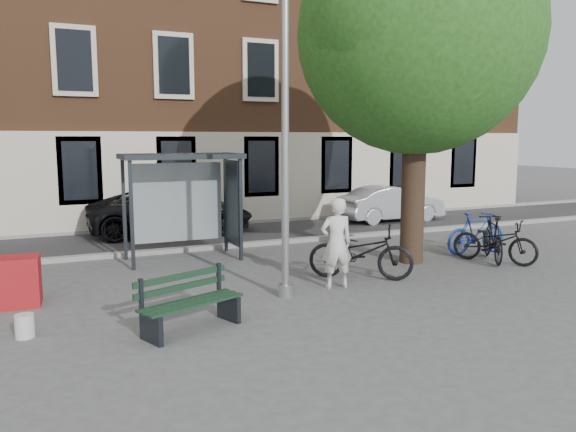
# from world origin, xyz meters

# --- Properties ---
(ground) EXTENTS (90.00, 90.00, 0.00)m
(ground) POSITION_xyz_m (0.00, 0.00, 0.00)
(ground) COLOR #4C4C4F
(ground) RESTS_ON ground
(road) EXTENTS (40.00, 4.00, 0.01)m
(road) POSITION_xyz_m (0.00, 7.00, 0.01)
(road) COLOR #28282B
(road) RESTS_ON ground
(curb_near) EXTENTS (40.00, 0.25, 0.12)m
(curb_near) POSITION_xyz_m (0.00, 5.00, 0.06)
(curb_near) COLOR gray
(curb_near) RESTS_ON ground
(curb_far) EXTENTS (40.00, 0.25, 0.12)m
(curb_far) POSITION_xyz_m (0.00, 9.00, 0.06)
(curb_far) COLOR gray
(curb_far) RESTS_ON ground
(building_row) EXTENTS (30.00, 8.00, 14.00)m
(building_row) POSITION_xyz_m (0.00, 13.00, 7.00)
(building_row) COLOR brown
(building_row) RESTS_ON ground
(lamppost) EXTENTS (0.28, 0.35, 6.11)m
(lamppost) POSITION_xyz_m (0.00, 0.00, 2.78)
(lamppost) COLOR #9EA0A3
(lamppost) RESTS_ON ground
(tree_right) EXTENTS (5.76, 5.60, 8.20)m
(tree_right) POSITION_xyz_m (4.01, 1.38, 5.62)
(tree_right) COLOR black
(tree_right) RESTS_ON ground
(bus_shelter) EXTENTS (2.85, 1.45, 2.62)m
(bus_shelter) POSITION_xyz_m (-0.61, 4.11, 1.92)
(bus_shelter) COLOR #1E2328
(bus_shelter) RESTS_ON ground
(painter) EXTENTS (0.72, 0.53, 1.83)m
(painter) POSITION_xyz_m (1.20, 0.20, 0.91)
(painter) COLOR silver
(painter) RESTS_ON ground
(bench) EXTENTS (1.78, 1.11, 0.88)m
(bench) POSITION_xyz_m (-2.12, -1.11, 0.40)
(bench) COLOR #1E2328
(bench) RESTS_ON ground
(bike_a) EXTENTS (2.25, 1.92, 1.17)m
(bike_a) POSITION_xyz_m (2.02, 0.60, 0.58)
(bike_a) COLOR black
(bike_a) RESTS_ON ground
(bike_b) EXTENTS (1.84, 0.56, 1.10)m
(bike_b) POSITION_xyz_m (6.16, 1.65, 0.55)
(bike_b) COLOR navy
(bike_b) RESTS_ON ground
(bike_c) EXTENTS (1.61, 2.10, 1.06)m
(bike_c) POSITION_xyz_m (5.80, 0.64, 0.53)
(bike_c) COLOR black
(bike_c) RESTS_ON ground
(bike_d) EXTENTS (1.42, 1.88, 1.13)m
(bike_d) POSITION_xyz_m (5.90, 0.80, 0.56)
(bike_d) COLOR black
(bike_d) RESTS_ON ground
(car_dark) EXTENTS (5.23, 2.65, 1.42)m
(car_dark) POSITION_xyz_m (-0.43, 7.96, 0.71)
(car_dark) COLOR black
(car_dark) RESTS_ON ground
(car_silver) EXTENTS (3.91, 1.40, 1.28)m
(car_silver) POSITION_xyz_m (7.45, 7.41, 0.64)
(car_silver) COLOR #A9AAB0
(car_silver) RESTS_ON ground
(red_stand) EXTENTS (0.95, 0.68, 0.90)m
(red_stand) POSITION_xyz_m (-4.69, 1.41, 0.45)
(red_stand) COLOR #A1151A
(red_stand) RESTS_ON ground
(bucket_b) EXTENTS (0.36, 0.36, 0.36)m
(bucket_b) POSITION_xyz_m (-4.49, -0.43, 0.18)
(bucket_b) COLOR silver
(bucket_b) RESTS_ON ground
(notice_sign) EXTENTS (0.29, 0.09, 1.71)m
(notice_sign) POSITION_xyz_m (4.65, 2.18, 1.20)
(notice_sign) COLOR #9EA0A3
(notice_sign) RESTS_ON ground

